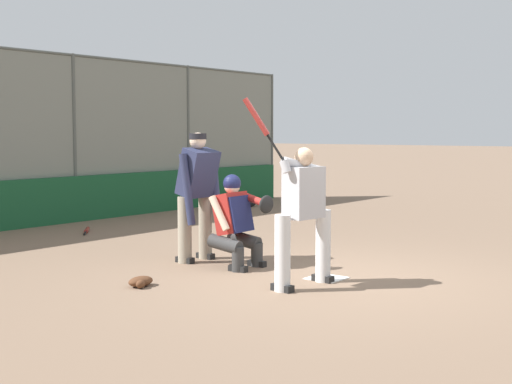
{
  "coord_description": "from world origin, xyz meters",
  "views": [
    {
      "loc": [
        7.46,
        4.78,
        1.84
      ],
      "look_at": [
        0.16,
        -1.0,
        1.05
      ],
      "focal_mm": 50.0,
      "sensor_mm": 36.0,
      "label": 1
    }
  ],
  "objects_px": {
    "batter_at_plate": "(303,211)",
    "spare_bat_near_backstop": "(87,230)",
    "umpire_home": "(197,192)",
    "equipment_bag_dugout_side": "(241,203)",
    "catcher_behind_plate": "(237,219)",
    "fielding_glove_on_dirt": "(141,282)"
  },
  "relations": [
    {
      "from": "umpire_home",
      "to": "spare_bat_near_backstop",
      "type": "xyz_separation_m",
      "value": [
        -0.86,
        -3.59,
        -0.95
      ]
    },
    {
      "from": "umpire_home",
      "to": "equipment_bag_dugout_side",
      "type": "distance_m",
      "value": 7.09
    },
    {
      "from": "umpire_home",
      "to": "equipment_bag_dugout_side",
      "type": "height_order",
      "value": "umpire_home"
    },
    {
      "from": "catcher_behind_plate",
      "to": "umpire_home",
      "type": "xyz_separation_m",
      "value": [
        -0.03,
        -0.75,
        0.33
      ]
    },
    {
      "from": "batter_at_plate",
      "to": "spare_bat_near_backstop",
      "type": "xyz_separation_m",
      "value": [
        -1.31,
        -5.71,
        -0.87
      ]
    },
    {
      "from": "spare_bat_near_backstop",
      "to": "fielding_glove_on_dirt",
      "type": "bearing_deg",
      "value": -168.03
    },
    {
      "from": "batter_at_plate",
      "to": "spare_bat_near_backstop",
      "type": "relative_size",
      "value": 3.62
    },
    {
      "from": "spare_bat_near_backstop",
      "to": "batter_at_plate",
      "type": "bearing_deg",
      "value": -150.05
    },
    {
      "from": "umpire_home",
      "to": "fielding_glove_on_dirt",
      "type": "distance_m",
      "value": 2.0
    },
    {
      "from": "batter_at_plate",
      "to": "fielding_glove_on_dirt",
      "type": "distance_m",
      "value": 2.1
    },
    {
      "from": "batter_at_plate",
      "to": "umpire_home",
      "type": "distance_m",
      "value": 2.17
    },
    {
      "from": "fielding_glove_on_dirt",
      "to": "catcher_behind_plate",
      "type": "bearing_deg",
      "value": 175.47
    },
    {
      "from": "catcher_behind_plate",
      "to": "equipment_bag_dugout_side",
      "type": "distance_m",
      "value": 7.53
    },
    {
      "from": "catcher_behind_plate",
      "to": "equipment_bag_dugout_side",
      "type": "bearing_deg",
      "value": -143.96
    },
    {
      "from": "catcher_behind_plate",
      "to": "equipment_bag_dugout_side",
      "type": "xyz_separation_m",
      "value": [
        -5.81,
        -4.75,
        -0.53
      ]
    },
    {
      "from": "spare_bat_near_backstop",
      "to": "equipment_bag_dugout_side",
      "type": "xyz_separation_m",
      "value": [
        -4.92,
        -0.41,
        0.1
      ]
    },
    {
      "from": "umpire_home",
      "to": "fielding_glove_on_dirt",
      "type": "bearing_deg",
      "value": 20.29
    },
    {
      "from": "batter_at_plate",
      "to": "spare_bat_near_backstop",
      "type": "bearing_deg",
      "value": -97.04
    },
    {
      "from": "batter_at_plate",
      "to": "catcher_behind_plate",
      "type": "xyz_separation_m",
      "value": [
        -0.42,
        -1.37,
        -0.25
      ]
    },
    {
      "from": "catcher_behind_plate",
      "to": "umpire_home",
      "type": "distance_m",
      "value": 0.82
    },
    {
      "from": "batter_at_plate",
      "to": "catcher_behind_plate",
      "type": "distance_m",
      "value": 1.46
    },
    {
      "from": "batter_at_plate",
      "to": "fielding_glove_on_dirt",
      "type": "bearing_deg",
      "value": -45.26
    }
  ]
}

